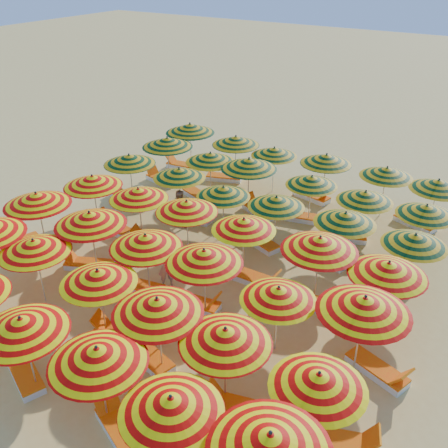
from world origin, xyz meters
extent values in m
plane|color=#E3BF64|center=(0.00, 0.00, 0.00)|extent=(120.00, 120.00, 0.00)
cylinder|color=silver|center=(-0.96, -7.05, 1.13)|extent=(0.04, 0.04, 2.26)
cone|color=#E66C00|center=(-0.96, -7.05, 2.11)|extent=(2.54, 2.54, 0.43)
sphere|color=black|center=(-0.96, -7.05, 2.36)|extent=(0.08, 0.08, 0.08)
cylinder|color=silver|center=(1.29, -6.81, 1.13)|extent=(0.04, 0.04, 2.26)
cone|color=#E66C00|center=(1.29, -6.81, 2.11)|extent=(2.55, 2.55, 0.43)
sphere|color=black|center=(1.29, -6.81, 2.36)|extent=(0.08, 0.08, 0.08)
cylinder|color=silver|center=(3.46, -6.97, 1.09)|extent=(0.04, 0.04, 2.18)
cone|color=#E66C00|center=(3.46, -6.97, 2.03)|extent=(2.67, 2.67, 0.41)
sphere|color=black|center=(3.46, -6.97, 2.27)|extent=(0.07, 0.07, 0.07)
cone|color=#E66C00|center=(5.58, -6.82, 2.22)|extent=(2.72, 2.72, 0.45)
sphere|color=black|center=(5.58, -6.82, 2.48)|extent=(0.08, 0.08, 0.08)
cylinder|color=silver|center=(-3.69, -4.45, 1.11)|extent=(0.04, 0.04, 2.22)
cone|color=#E66C00|center=(-3.69, -4.45, 2.07)|extent=(2.67, 2.67, 0.42)
sphere|color=black|center=(-3.69, -4.45, 2.31)|extent=(0.07, 0.07, 0.07)
cylinder|color=silver|center=(-0.95, -4.53, 1.08)|extent=(0.04, 0.04, 2.17)
cone|color=#E66C00|center=(-0.95, -4.53, 2.02)|extent=(2.59, 2.59, 0.41)
sphere|color=black|center=(-0.95, -4.53, 2.26)|extent=(0.07, 0.07, 0.07)
cylinder|color=silver|center=(1.39, -4.82, 1.17)|extent=(0.04, 0.04, 2.34)
cone|color=#E66C00|center=(1.39, -4.82, 2.18)|extent=(2.73, 2.73, 0.45)
sphere|color=black|center=(1.39, -4.82, 2.44)|extent=(0.08, 0.08, 0.08)
cylinder|color=silver|center=(3.35, -4.76, 1.12)|extent=(0.04, 0.04, 2.24)
cone|color=#E66C00|center=(3.35, -4.76, 2.09)|extent=(2.69, 2.69, 0.43)
sphere|color=black|center=(3.35, -4.76, 2.34)|extent=(0.07, 0.07, 0.07)
cylinder|color=silver|center=(5.68, -4.79, 1.07)|extent=(0.04, 0.04, 2.14)
cone|color=#E66C00|center=(5.68, -4.79, 2.00)|extent=(2.26, 2.26, 0.41)
sphere|color=black|center=(5.68, -4.79, 2.23)|extent=(0.07, 0.07, 0.07)
cylinder|color=silver|center=(-5.98, -2.42, 1.18)|extent=(0.05, 0.05, 2.37)
cone|color=#E66C00|center=(-5.98, -2.42, 2.21)|extent=(2.81, 2.81, 0.45)
sphere|color=black|center=(-5.98, -2.42, 2.47)|extent=(0.08, 0.08, 0.08)
cylinder|color=silver|center=(-3.32, -2.47, 1.19)|extent=(0.05, 0.05, 2.37)
cone|color=#E66C00|center=(-3.32, -2.47, 2.21)|extent=(2.69, 2.69, 0.45)
sphere|color=black|center=(-3.32, -2.47, 2.47)|extent=(0.08, 0.08, 0.08)
cylinder|color=silver|center=(-0.96, -2.48, 1.13)|extent=(0.04, 0.04, 2.27)
cone|color=#E66C00|center=(-0.96, -2.48, 2.12)|extent=(2.71, 2.71, 0.43)
sphere|color=black|center=(-0.96, -2.48, 2.37)|extent=(0.08, 0.08, 0.08)
cylinder|color=silver|center=(1.08, -2.29, 1.16)|extent=(0.04, 0.04, 2.31)
cone|color=#E66C00|center=(1.08, -2.29, 2.16)|extent=(3.04, 3.04, 0.44)
sphere|color=black|center=(1.08, -2.29, 2.41)|extent=(0.08, 0.08, 0.08)
cylinder|color=silver|center=(3.58, -2.47, 1.04)|extent=(0.04, 0.04, 2.08)
cone|color=#E66C00|center=(3.58, -2.47, 1.94)|extent=(2.30, 2.30, 0.40)
sphere|color=black|center=(3.58, -2.47, 2.17)|extent=(0.07, 0.07, 0.07)
cylinder|color=silver|center=(5.75, -2.10, 1.20)|extent=(0.05, 0.05, 2.40)
cone|color=#E66C00|center=(5.75, -2.10, 2.24)|extent=(3.00, 3.00, 0.46)
sphere|color=black|center=(5.75, -2.10, 2.50)|extent=(0.08, 0.08, 0.08)
cylinder|color=silver|center=(-5.59, -0.11, 1.13)|extent=(0.04, 0.04, 2.27)
cone|color=#E66C00|center=(-5.59, -0.11, 2.12)|extent=(2.89, 2.89, 0.43)
sphere|color=black|center=(-5.59, -0.11, 2.36)|extent=(0.08, 0.08, 0.08)
cylinder|color=silver|center=(-3.45, 0.08, 1.10)|extent=(0.04, 0.04, 2.20)
cone|color=#E66C00|center=(-3.45, 0.08, 2.05)|extent=(2.29, 2.29, 0.42)
sphere|color=black|center=(-3.45, 0.08, 2.29)|extent=(0.07, 0.07, 0.07)
cylinder|color=silver|center=(-1.33, 0.16, 1.11)|extent=(0.04, 0.04, 2.22)
cone|color=#E66C00|center=(-1.33, 0.16, 2.07)|extent=(2.71, 2.71, 0.42)
sphere|color=black|center=(-1.33, 0.16, 2.31)|extent=(0.07, 0.07, 0.07)
cylinder|color=silver|center=(0.96, 0.20, 1.08)|extent=(0.04, 0.04, 2.16)
cone|color=#E66C00|center=(0.96, 0.20, 2.01)|extent=(2.29, 2.29, 0.41)
sphere|color=black|center=(0.96, 0.20, 2.25)|extent=(0.07, 0.07, 0.07)
cylinder|color=silver|center=(3.66, 0.08, 1.18)|extent=(0.04, 0.04, 2.36)
cone|color=#E66C00|center=(3.66, 0.08, 2.20)|extent=(2.37, 2.37, 0.45)
sphere|color=black|center=(3.66, 0.08, 2.46)|extent=(0.08, 0.08, 0.08)
cylinder|color=silver|center=(5.76, -0.01, 1.13)|extent=(0.04, 0.04, 2.26)
cone|color=#E66C00|center=(5.76, -0.01, 2.11)|extent=(2.33, 2.33, 0.43)
sphere|color=black|center=(5.76, -0.01, 2.35)|extent=(0.08, 0.08, 0.08)
cylinder|color=silver|center=(-5.99, 2.43, 1.11)|extent=(0.04, 0.04, 2.22)
cone|color=#635607|center=(-5.99, 2.43, 2.07)|extent=(2.36, 2.36, 0.42)
sphere|color=black|center=(-5.99, 2.43, 2.31)|extent=(0.07, 0.07, 0.07)
cylinder|color=silver|center=(-3.41, 2.51, 1.07)|extent=(0.04, 0.04, 2.13)
cone|color=#635607|center=(-3.41, 2.51, 1.99)|extent=(2.76, 2.76, 0.41)
sphere|color=black|center=(-3.41, 2.51, 2.23)|extent=(0.07, 0.07, 0.07)
cylinder|color=silver|center=(-1.05, 2.11, 1.03)|extent=(0.04, 0.04, 2.06)
cone|color=#635607|center=(-1.05, 2.11, 1.92)|extent=(2.22, 2.22, 0.39)
sphere|color=black|center=(-1.05, 2.11, 2.15)|extent=(0.07, 0.07, 0.07)
cylinder|color=silver|center=(1.05, 2.38, 1.04)|extent=(0.04, 0.04, 2.08)
cone|color=#635607|center=(1.05, 2.38, 1.94)|extent=(2.55, 2.55, 0.40)
sphere|color=black|center=(1.05, 2.38, 2.17)|extent=(0.07, 0.07, 0.07)
cylinder|color=silver|center=(3.62, 2.44, 1.07)|extent=(0.04, 0.04, 2.13)
cone|color=#635607|center=(3.62, 2.44, 1.99)|extent=(2.43, 2.43, 0.41)
sphere|color=black|center=(3.62, 2.44, 2.22)|extent=(0.07, 0.07, 0.07)
cylinder|color=silver|center=(5.95, 2.33, 1.04)|extent=(0.04, 0.04, 2.07)
cone|color=#635607|center=(5.95, 2.33, 1.93)|extent=(2.14, 2.14, 0.39)
sphere|color=black|center=(5.95, 2.33, 2.16)|extent=(0.07, 0.07, 0.07)
cylinder|color=silver|center=(-5.75, 4.76, 1.16)|extent=(0.04, 0.04, 2.33)
cone|color=#635607|center=(-5.75, 4.76, 2.17)|extent=(2.99, 2.99, 0.44)
sphere|color=black|center=(-5.75, 4.76, 2.43)|extent=(0.08, 0.08, 0.08)
cylinder|color=silver|center=(-3.26, 4.57, 1.08)|extent=(0.04, 0.04, 2.17)
cone|color=#635607|center=(-3.26, 4.57, 2.02)|extent=(2.52, 2.52, 0.41)
sphere|color=black|center=(-3.26, 4.57, 2.26)|extent=(0.07, 0.07, 0.07)
cylinder|color=silver|center=(-1.29, 4.49, 1.17)|extent=(0.04, 0.04, 2.34)
cone|color=#635607|center=(-1.29, 4.49, 2.18)|extent=(2.61, 2.61, 0.44)
sphere|color=black|center=(-1.29, 4.49, 2.44)|extent=(0.08, 0.08, 0.08)
cylinder|color=silver|center=(1.38, 4.80, 1.03)|extent=(0.04, 0.04, 2.06)
cone|color=#635607|center=(1.38, 4.80, 1.93)|extent=(2.18, 2.18, 0.39)
sphere|color=black|center=(1.38, 4.80, 2.15)|extent=(0.07, 0.07, 0.07)
cylinder|color=silver|center=(3.63, 4.50, 1.05)|extent=(0.04, 0.04, 2.09)
cone|color=#635607|center=(3.63, 4.50, 1.95)|extent=(2.48, 2.48, 0.40)
sphere|color=black|center=(3.63, 4.50, 2.18)|extent=(0.07, 0.07, 0.07)
cylinder|color=silver|center=(5.78, 4.62, 1.03)|extent=(0.04, 0.04, 2.06)
cone|color=#635607|center=(5.78, 4.62, 1.92)|extent=(2.26, 2.26, 0.39)
sphere|color=black|center=(5.78, 4.62, 2.15)|extent=(0.07, 0.07, 0.07)
cylinder|color=silver|center=(-5.91, 6.78, 1.20)|extent=(0.05, 0.05, 2.40)
cone|color=#635607|center=(-5.91, 6.78, 2.24)|extent=(2.44, 2.44, 0.46)
sphere|color=black|center=(-5.91, 6.78, 2.50)|extent=(0.08, 0.08, 0.08)
cylinder|color=silver|center=(-3.33, 6.82, 1.12)|extent=(0.04, 0.04, 2.23)
cone|color=#635607|center=(-3.33, 6.82, 2.08)|extent=(2.29, 2.29, 0.43)
sphere|color=black|center=(-3.33, 6.82, 2.33)|extent=(0.07, 0.07, 0.07)
cylinder|color=silver|center=(-1.31, 6.82, 1.04)|extent=(0.04, 0.04, 2.08)
cone|color=#635607|center=(-1.31, 6.82, 1.94)|extent=(2.18, 2.18, 0.40)
sphere|color=black|center=(-1.31, 6.82, 2.17)|extent=(0.07, 0.07, 0.07)
cylinder|color=silver|center=(1.12, 6.93, 1.11)|extent=(0.04, 0.04, 2.22)
cone|color=#635607|center=(1.12, 6.93, 2.07)|extent=(2.57, 2.57, 0.42)
sphere|color=black|center=(1.12, 6.93, 2.31)|extent=(0.07, 0.07, 0.07)
cylinder|color=silver|center=(3.67, 7.05, 1.08)|extent=(0.04, 0.04, 2.15)
cone|color=#635607|center=(3.67, 7.05, 2.01)|extent=(2.66, 2.66, 0.41)
sphere|color=black|center=(3.67, 7.05, 2.24)|extent=(0.07, 0.07, 0.07)
cylinder|color=silver|center=(5.70, 6.89, 1.07)|extent=(0.04, 0.04, 2.14)
cone|color=#635607|center=(5.70, 6.89, 2.00)|extent=(2.74, 2.74, 0.41)
sphere|color=black|center=(5.70, 6.89, 2.23)|extent=(0.07, 0.07, 0.07)
cube|color=white|center=(-1.51, -6.97, 0.10)|extent=(1.79, 1.18, 0.20)
cube|color=#F9640B|center=(-1.51, -6.97, 0.23)|extent=(1.79, 1.18, 0.06)
cube|color=#F9640B|center=(-2.16, -6.70, 0.45)|extent=(0.56, 0.67, 0.48)
cube|color=white|center=(1.84, -6.94, 0.10)|extent=(1.79, 1.18, 0.20)
cube|color=#F9640B|center=(1.84, -6.94, 0.23)|extent=(1.79, 1.18, 0.06)
cube|color=#F9640B|center=(1.20, -6.67, 0.45)|extent=(0.56, 0.68, 0.48)
cube|color=white|center=(-0.40, -4.38, 0.10)|extent=(1.80, 1.10, 0.20)
cube|color=#F9640B|center=(-0.40, -4.38, 0.23)|extent=(1.80, 1.10, 0.06)
cube|color=#F9640B|center=(-1.06, -4.61, 0.45)|extent=(0.53, 0.67, 0.48)
cube|color=white|center=(0.84, -4.72, 0.10)|extent=(1.79, 1.01, 0.20)
cube|color=#F9640B|center=(0.84, -4.72, 0.23)|extent=(1.79, 1.01, 0.06)
cube|color=#F9640B|center=(0.16, -4.54, 0.45)|extent=(0.50, 0.66, 0.48)
cube|color=white|center=(3.90, -4.90, 0.10)|extent=(1.79, 0.99, 0.20)
cube|color=#F9640B|center=(3.90, -4.90, 0.23)|extent=(1.79, 0.99, 0.06)
cube|color=#F9640B|center=(3.22, -5.08, 0.45)|extent=(0.50, 0.65, 0.48)
cube|color=white|center=(6.23, -4.55, 0.10)|extent=(1.80, 1.11, 0.20)
cube|color=#F9640B|center=(6.23, -4.55, 0.23)|extent=(1.80, 1.11, 0.06)
cube|color=#F9640B|center=(6.89, -4.31, 0.45)|extent=(0.54, 0.67, 0.48)
cube|color=white|center=(-6.53, -2.41, 0.10)|extent=(1.80, 1.09, 0.20)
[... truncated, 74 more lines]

